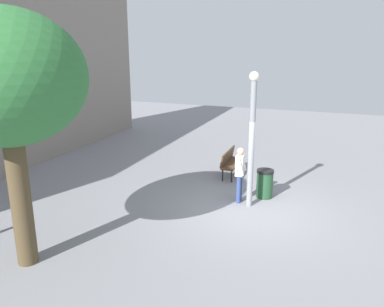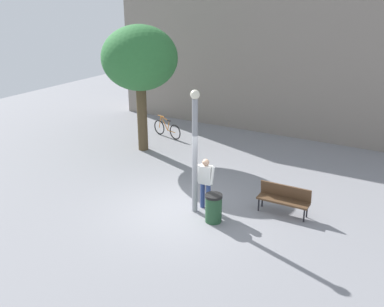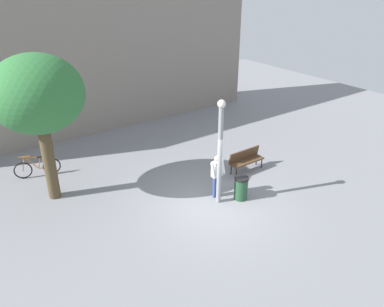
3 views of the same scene
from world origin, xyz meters
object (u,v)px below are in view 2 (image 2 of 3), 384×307
at_px(lamppost, 195,147).
at_px(trash_bin, 214,208).
at_px(park_bench, 284,197).
at_px(plaza_tree, 140,59).
at_px(person_by_lamppost, 206,180).
at_px(bicycle_orange, 167,129).

height_order(lamppost, trash_bin, lamppost).
distance_m(park_bench, plaza_tree, 8.35).
height_order(lamppost, plaza_tree, plaza_tree).
bearing_deg(park_bench, person_by_lamppost, -158.25).
xyz_separation_m(lamppost, park_bench, (2.46, 1.25, -1.59)).
height_order(park_bench, bicycle_orange, bicycle_orange).
relative_size(lamppost, person_by_lamppost, 2.32).
bearing_deg(park_bench, trash_bin, -136.79).
relative_size(park_bench, plaza_tree, 0.30).
distance_m(plaza_tree, trash_bin, 7.72).
xyz_separation_m(person_by_lamppost, plaza_tree, (-4.93, 3.45, 2.95)).
bearing_deg(bicycle_orange, person_by_lamppost, -47.49).
height_order(person_by_lamppost, plaza_tree, plaza_tree).
distance_m(lamppost, bicycle_orange, 7.71).
bearing_deg(park_bench, bicycle_orange, 148.03).
relative_size(lamppost, bicycle_orange, 2.19).
distance_m(park_bench, trash_bin, 2.26).
bearing_deg(trash_bin, lamppost, 160.09).
distance_m(lamppost, trash_bin, 1.90).
distance_m(lamppost, person_by_lamppost, 1.24).
xyz_separation_m(person_by_lamppost, bicycle_orange, (-4.98, 5.43, -0.58)).
bearing_deg(bicycle_orange, trash_bin, -47.31).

